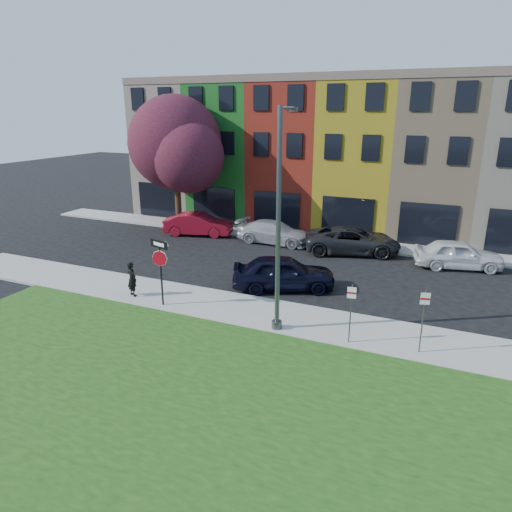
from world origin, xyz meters
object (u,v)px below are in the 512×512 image
at_px(man, 132,279).
at_px(sedan_near, 284,273).
at_px(street_lamp, 280,223).
at_px(stop_sign, 160,259).

relative_size(man, sedan_near, 0.31).
height_order(man, sedan_near, man).
height_order(man, street_lamp, street_lamp).
bearing_deg(street_lamp, man, 171.97).
distance_m(man, sedan_near, 7.07).
bearing_deg(sedan_near, stop_sign, 111.34).
relative_size(man, street_lamp, 0.19).
bearing_deg(man, sedan_near, -125.87).
xyz_separation_m(man, sedan_near, (5.96, 3.80, -0.10)).
bearing_deg(stop_sign, sedan_near, 60.86).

